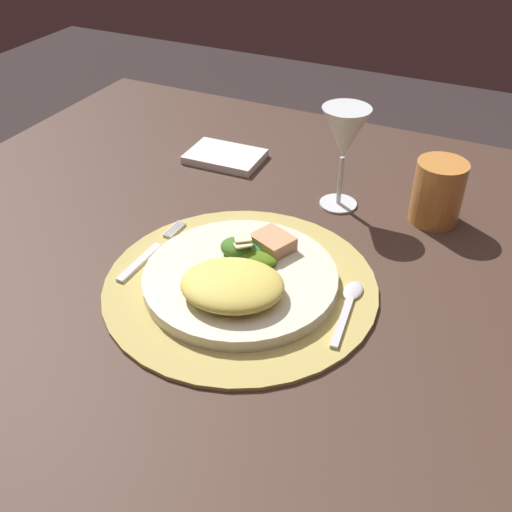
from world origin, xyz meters
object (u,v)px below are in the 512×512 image
object	(u,v)px
amber_tumbler	(438,192)
spoon	(349,301)
dining_table	(251,312)
wine_glass	(344,136)
fork	(149,253)
dinner_plate	(240,278)
napkin	(225,157)

from	to	relation	value
amber_tumbler	spoon	bearing A→B (deg)	-101.57
dining_table	wine_glass	bearing A→B (deg)	67.21
fork	spoon	size ratio (longest dim) A/B	1.22
wine_glass	spoon	bearing A→B (deg)	-67.55
dining_table	fork	distance (m)	0.20
dinner_plate	napkin	size ratio (longest dim) A/B	1.92
napkin	dinner_plate	bearing A→B (deg)	-58.78
dining_table	fork	world-z (taller)	fork
spoon	wine_glass	xyz separation A→B (m)	(-0.10, 0.24, 0.12)
dining_table	dinner_plate	xyz separation A→B (m)	(0.03, -0.09, 0.14)
wine_glass	napkin	bearing A→B (deg)	165.88
spoon	dinner_plate	bearing A→B (deg)	-170.32
napkin	wine_glass	distance (m)	0.28
dinner_plate	napkin	bearing A→B (deg)	121.22
dining_table	napkin	size ratio (longest dim) A/B	8.79
dining_table	napkin	distance (m)	0.33
fork	dinner_plate	bearing A→B (deg)	-1.03
napkin	fork	bearing A→B (deg)	-81.77
fork	wine_glass	size ratio (longest dim) A/B	0.96
spoon	wine_glass	distance (m)	0.29
wine_glass	dining_table	bearing A→B (deg)	-112.79
dinner_plate	wine_glass	distance (m)	0.29
dinner_plate	fork	xyz separation A→B (m)	(-0.15, 0.00, -0.01)
fork	napkin	world-z (taller)	napkin
dining_table	amber_tumbler	bearing A→B (deg)	41.51
dining_table	spoon	bearing A→B (deg)	-19.13
fork	spoon	xyz separation A→B (m)	(0.30, 0.02, -0.00)
napkin	wine_glass	xyz separation A→B (m)	(0.25, -0.06, 0.12)
fork	dining_table	bearing A→B (deg)	33.46
napkin	dining_table	bearing A→B (deg)	-54.44
spoon	fork	bearing A→B (deg)	-175.68
dining_table	fork	size ratio (longest dim) A/B	7.42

